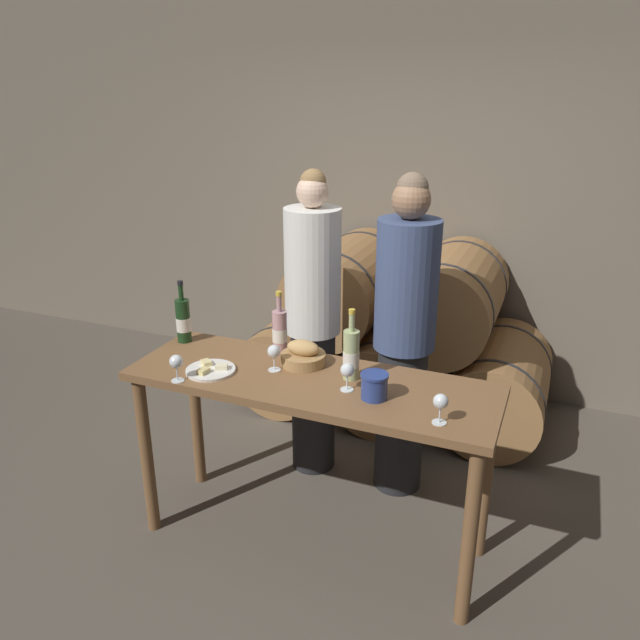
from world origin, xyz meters
TOP-DOWN VIEW (x-y plane):
  - ground_plane at (0.00, 0.00)m, footprint 10.00×10.00m
  - stone_wall_back at (0.00, 2.10)m, footprint 10.00×0.12m
  - barrel_stack at (0.00, 1.49)m, footprint 2.08×0.96m
  - tasting_table at (0.00, 0.00)m, footprint 1.74×0.57m
  - person_left at (-0.26, 0.64)m, footprint 0.31×0.31m
  - person_right at (0.27, 0.64)m, footprint 0.33×0.33m
  - wine_bottle_red at (-0.79, 0.16)m, footprint 0.08×0.08m
  - wine_bottle_white at (0.17, 0.07)m, footprint 0.08×0.08m
  - wine_bottle_rose at (-0.27, 0.23)m, footprint 0.08×0.08m
  - blue_crock at (0.33, -0.07)m, footprint 0.12×0.12m
  - bread_basket at (-0.10, 0.13)m, footprint 0.22×0.22m
  - cheese_plate at (-0.47, -0.11)m, footprint 0.24×0.24m
  - wine_glass_far_left at (-0.56, -0.25)m, footprint 0.06×0.06m
  - wine_glass_left at (-0.19, 0.02)m, footprint 0.06×0.06m
  - wine_glass_center at (0.20, -0.04)m, footprint 0.06×0.06m
  - wine_glass_right at (0.64, -0.18)m, footprint 0.06×0.06m

SIDE VIEW (x-z plane):
  - ground_plane at x=0.00m, z-range 0.00..0.00m
  - barrel_stack at x=0.00m, z-range -0.06..1.15m
  - tasting_table at x=0.00m, z-range 0.32..1.24m
  - person_left at x=-0.26m, z-range 0.02..1.81m
  - person_right at x=0.27m, z-range 0.02..1.82m
  - cheese_plate at x=-0.47m, z-range 0.92..0.95m
  - bread_basket at x=-0.10m, z-range 0.91..1.03m
  - blue_crock at x=0.33m, z-range 0.93..1.04m
  - wine_glass_far_left at x=-0.56m, z-range 0.95..1.08m
  - wine_glass_left at x=-0.19m, z-range 0.95..1.08m
  - wine_glass_center at x=0.20m, z-range 0.95..1.08m
  - wine_glass_right at x=0.64m, z-range 0.95..1.08m
  - wine_bottle_rose at x=-0.27m, z-range 0.87..1.20m
  - wine_bottle_red at x=-0.79m, z-range 0.87..1.21m
  - wine_bottle_white at x=0.17m, z-range 0.87..1.21m
  - stone_wall_back at x=0.00m, z-range 0.00..3.20m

